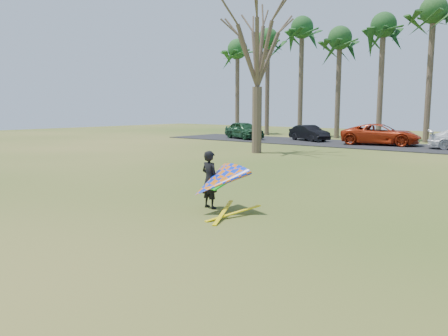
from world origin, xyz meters
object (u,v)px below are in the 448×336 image
Objects in this scene: bare_tree_left at (258,43)px; car_0 at (244,130)px; kite_flyer at (215,182)px; car_1 at (309,133)px; car_2 at (381,134)px.

bare_tree_left reaches higher than car_0.
car_0 is 28.31m from kite_flyer.
bare_tree_left is 17.34m from kite_flyer.
car_1 is 0.71× the size of car_2.
car_2 reaches higher than car_0.
kite_flyer is (8.43, -13.89, -6.07)m from bare_tree_left.
kite_flyer is (16.37, -23.10, -0.00)m from car_0.
kite_flyer is at bearing -58.76° from bare_tree_left.
kite_flyer reaches higher than car_2.
car_2 is at bearing 99.87° from kite_flyer.
car_0 is 6.05m from car_1.
bare_tree_left reaches higher than car_1.
bare_tree_left is 2.10× the size of car_0.
bare_tree_left is at bearing -117.72° from car_0.
car_1 is at bearing 101.03° from bare_tree_left.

